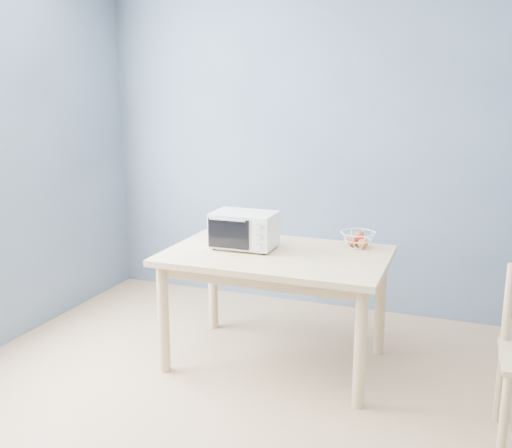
% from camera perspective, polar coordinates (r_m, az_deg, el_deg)
% --- Properties ---
extents(room, '(4.01, 4.51, 2.61)m').
position_cam_1_polar(room, '(2.47, -3.38, 2.68)').
color(room, tan).
rests_on(room, ground).
extents(dining_table, '(1.40, 0.90, 0.75)m').
position_cam_1_polar(dining_table, '(3.66, 2.01, -4.41)').
color(dining_table, '#DAC283').
rests_on(dining_table, ground).
extents(toaster_oven, '(0.41, 0.31, 0.24)m').
position_cam_1_polar(toaster_oven, '(3.71, -1.42, -0.52)').
color(toaster_oven, beige).
rests_on(toaster_oven, dining_table).
extents(fruit_basket, '(0.26, 0.26, 0.12)m').
position_cam_1_polar(fruit_basket, '(3.79, 10.20, -1.48)').
color(fruit_basket, silver).
rests_on(fruit_basket, dining_table).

